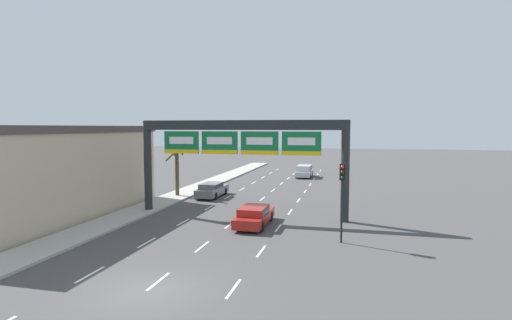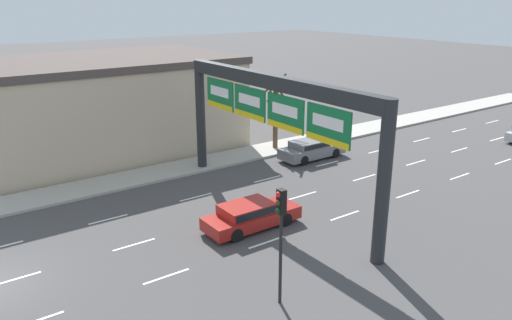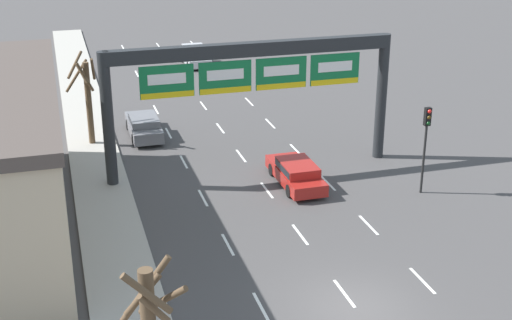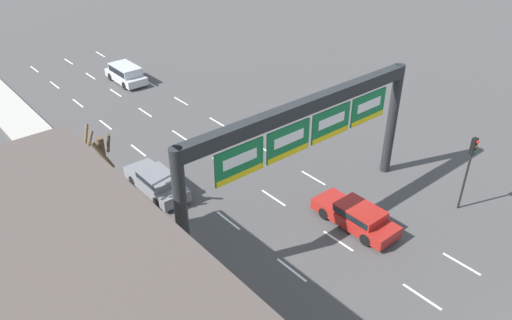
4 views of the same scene
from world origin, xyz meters
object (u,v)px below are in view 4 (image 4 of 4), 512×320
Objects in this scene: suv_silver at (126,73)px; car_grey at (157,182)px; car_red at (357,215)px; traffic_light_near_gantry at (471,159)px; sign_gantry at (306,131)px; tree_bare_second at (104,171)px.

suv_silver reaches higher than car_grey.
traffic_light_near_gantry is at bearing -25.17° from car_red.
sign_gantry is 24.27m from suv_silver.
suv_silver is 0.84× the size of tree_bare_second.
car_grey is 1.07× the size of traffic_light_near_gantry.
car_grey is (-6.65, -16.65, -0.16)m from suv_silver.
sign_gantry reaches higher than suv_silver.
sign_gantry is 5.45m from car_red.
tree_bare_second reaches higher than traffic_light_near_gantry.
sign_gantry is at bearing -56.11° from car_grey.
car_grey is at bearing 123.79° from car_red.
suv_silver is 17.93m from car_grey.
suv_silver is at bearing 100.71° from traffic_light_near_gantry.
tree_bare_second is (-15.35, 11.64, -0.12)m from traffic_light_near_gantry.
suv_silver is at bearing 68.22° from car_grey.
traffic_light_near_gantry is at bearing -37.16° from tree_bare_second.
sign_gantry is 9.74m from car_grey.
car_grey is 0.90× the size of tree_bare_second.
sign_gantry reaches higher than car_grey.
traffic_light_near_gantry reaches higher than car_red.
sign_gantry is 3.46× the size of traffic_light_near_gantry.
suv_silver is 0.94× the size of car_grey.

